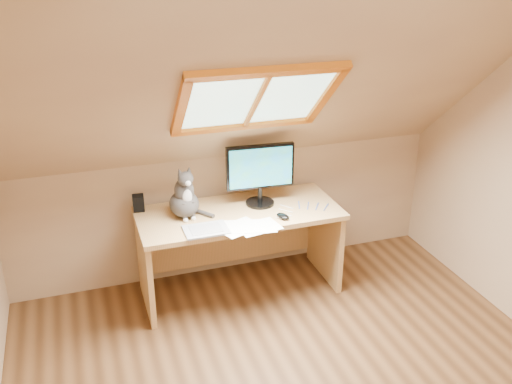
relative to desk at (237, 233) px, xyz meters
name	(u,v)px	position (x,y,z in m)	size (l,w,h in m)	color
room_shell	(332,196)	(0.02, -1.54, 0.96)	(3.52, 3.52, 2.41)	tan
desk	(237,233)	(0.00, 0.00, 0.00)	(1.51, 0.66, 0.69)	tan
monitor	(260,171)	(0.19, 0.00, 0.49)	(0.52, 0.22, 0.48)	black
cat	(184,198)	(-0.40, -0.02, 0.36)	(0.25, 0.29, 0.40)	#423D3A
desk_speaker	(138,203)	(-0.71, 0.18, 0.28)	(0.08, 0.08, 0.12)	black
graphics_tablet	(206,230)	(-0.31, -0.30, 0.22)	(0.31, 0.22, 0.01)	#B2B2B7
mouse	(283,216)	(0.27, -0.29, 0.23)	(0.06, 0.11, 0.04)	black
papers	(246,226)	(-0.02, -0.33, 0.22)	(0.35, 0.30, 0.01)	white
cables	(302,209)	(0.46, -0.18, 0.22)	(0.51, 0.26, 0.01)	silver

